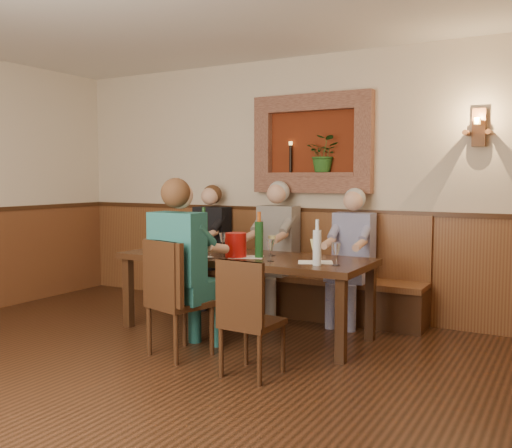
{
  "coord_description": "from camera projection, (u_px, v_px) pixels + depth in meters",
  "views": [
    {
      "loc": [
        2.73,
        -2.75,
        1.49
      ],
      "look_at": [
        0.1,
        1.9,
        1.05
      ],
      "focal_mm": 40.0,
      "sensor_mm": 36.0,
      "label": 1
    }
  ],
  "objects": [
    {
      "name": "spittoon_bucket",
      "position": [
        236.0,
        245.0,
        5.28
      ],
      "size": [
        0.23,
        0.23,
        0.23
      ],
      "primitive_type": "cylinder",
      "rotation": [
        0.0,
        0.0,
        -0.15
      ],
      "color": "#BB100B",
      "rests_on": "dining_table"
    },
    {
      "name": "tasting_sheet_d",
      "position": [
        198.0,
        256.0,
        5.31
      ],
      "size": [
        0.3,
        0.25,
        0.0
      ],
      "primitive_type": "cube",
      "rotation": [
        0.0,
        0.0,
        -0.33
      ],
      "color": "white",
      "rests_on": "dining_table"
    },
    {
      "name": "water_bottle",
      "position": [
        317.0,
        247.0,
        4.79
      ],
      "size": [
        0.09,
        0.09,
        0.39
      ],
      "rotation": [
        0.0,
        0.0,
        0.33
      ],
      "color": "silver",
      "rests_on": "dining_table"
    },
    {
      "name": "person_bench_right",
      "position": [
        351.0,
        268.0,
        5.76
      ],
      "size": [
        0.4,
        0.49,
        1.38
      ],
      "color": "navy",
      "rests_on": "ground"
    },
    {
      "name": "wainscoting",
      "position": [
        103.0,
        313.0,
        3.8
      ],
      "size": [
        6.02,
        6.02,
        1.15
      ],
      "color": "brown",
      "rests_on": "ground"
    },
    {
      "name": "wine_glass_7",
      "position": [
        336.0,
        254.0,
        4.77
      ],
      "size": [
        0.08,
        0.08,
        0.19
      ],
      "primitive_type": null,
      "color": "white",
      "rests_on": "dining_table"
    },
    {
      "name": "wine_glass_2",
      "position": [
        223.0,
        242.0,
        5.66
      ],
      "size": [
        0.08,
        0.08,
        0.19
      ],
      "primitive_type": null,
      "color": "white",
      "rests_on": "dining_table"
    },
    {
      "name": "wine_glass_5",
      "position": [
        161.0,
        241.0,
        5.72
      ],
      "size": [
        0.08,
        0.08,
        0.19
      ],
      "primitive_type": null,
      "color": "#E6DC8A",
      "rests_on": "dining_table"
    },
    {
      "name": "wine_glass_1",
      "position": [
        210.0,
        248.0,
        5.19
      ],
      "size": [
        0.08,
        0.08,
        0.19
      ],
      "primitive_type": null,
      "color": "#E6DC8A",
      "rests_on": "dining_table"
    },
    {
      "name": "person_chair_front",
      "position": [
        184.0,
        281.0,
        4.79
      ],
      "size": [
        0.45,
        0.55,
        1.49
      ],
      "color": "navy",
      "rests_on": "ground"
    },
    {
      "name": "chair_near_right",
      "position": [
        251.0,
        342.0,
        4.27
      ],
      "size": [
        0.41,
        0.41,
        0.89
      ],
      "rotation": [
        0.0,
        0.0,
        -0.05
      ],
      "color": "black",
      "rests_on": "ground"
    },
    {
      "name": "dining_table",
      "position": [
        244.0,
        263.0,
        5.4
      ],
      "size": [
        2.4,
        0.9,
        0.75
      ],
      "color": "black",
      "rests_on": "ground"
    },
    {
      "name": "wine_glass_4",
      "position": [
        270.0,
        250.0,
        5.03
      ],
      "size": [
        0.08,
        0.08,
        0.19
      ],
      "primitive_type": null,
      "color": "white",
      "rests_on": "dining_table"
    },
    {
      "name": "wine_glass_6",
      "position": [
        272.0,
        246.0,
        5.38
      ],
      "size": [
        0.08,
        0.08,
        0.19
      ],
      "primitive_type": null,
      "color": "#E6DC8A",
      "rests_on": "dining_table"
    },
    {
      "name": "person_bench_left",
      "position": [
        208.0,
        256.0,
        6.62
      ],
      "size": [
        0.41,
        0.5,
        1.4
      ],
      "color": "black",
      "rests_on": "ground"
    },
    {
      "name": "chair_near_left",
      "position": [
        178.0,
        322.0,
        4.75
      ],
      "size": [
        0.54,
        0.54,
        0.98
      ],
      "rotation": [
        0.0,
        0.0,
        -0.28
      ],
      "color": "black",
      "rests_on": "ground"
    },
    {
      "name": "bench",
      "position": [
        288.0,
        283.0,
        6.24
      ],
      "size": [
        3.0,
        0.45,
        1.11
      ],
      "color": "#381E0F",
      "rests_on": "ground"
    },
    {
      "name": "tasting_sheet_c",
      "position": [
        315.0,
        262.0,
        4.96
      ],
      "size": [
        0.36,
        0.32,
        0.0
      ],
      "primitive_type": "cube",
      "rotation": [
        0.0,
        0.0,
        0.43
      ],
      "color": "white",
      "rests_on": "dining_table"
    },
    {
      "name": "wine_bottle_green_b",
      "position": [
        204.0,
        232.0,
        5.8
      ],
      "size": [
        0.1,
        0.1,
        0.43
      ],
      "rotation": [
        0.0,
        0.0,
        -0.3
      ],
      "color": "#19471E",
      "rests_on": "dining_table"
    },
    {
      "name": "wall_niche",
      "position": [
        315.0,
        148.0,
        6.13
      ],
      "size": [
        1.36,
        0.3,
        1.06
      ],
      "color": "#5F200D",
      "rests_on": "ground"
    },
    {
      "name": "room_shell",
      "position": [
        98.0,
        116.0,
        3.69
      ],
      "size": [
        6.04,
        6.04,
        2.82
      ],
      "color": "beige",
      "rests_on": "ground"
    },
    {
      "name": "wine_glass_3",
      "position": [
        185.0,
        239.0,
        5.9
      ],
      "size": [
        0.08,
        0.08,
        0.19
      ],
      "primitive_type": null,
      "color": "white",
      "rests_on": "dining_table"
    },
    {
      "name": "tasting_sheet_b",
      "position": [
        246.0,
        257.0,
        5.28
      ],
      "size": [
        0.37,
        0.32,
        0.0
      ],
      "primitive_type": "cube",
      "rotation": [
        0.0,
        0.0,
        0.4
      ],
      "color": "white",
      "rests_on": "dining_table"
    },
    {
      "name": "wine_glass_0",
      "position": [
        314.0,
        250.0,
        5.08
      ],
      "size": [
        0.08,
        0.08,
        0.19
      ],
      "primitive_type": null,
      "color": "#E6DC8A",
      "rests_on": "dining_table"
    },
    {
      "name": "ground_plane",
      "position": [
        105.0,
        398.0,
        3.85
      ],
      "size": [
        6.0,
        6.0,
        0.0
      ],
      "primitive_type": "plane",
      "color": "black",
      "rests_on": "ground"
    },
    {
      "name": "person_bench_mid",
      "position": [
        274.0,
        259.0,
        6.18
      ],
      "size": [
        0.43,
        0.53,
        1.45
      ],
      "color": "#5E5956",
      "rests_on": "ground"
    },
    {
      "name": "tasting_sheet_a",
      "position": [
        162.0,
        250.0,
        5.78
      ],
      "size": [
        0.3,
        0.23,
        0.0
      ],
      "primitive_type": "cube",
      "rotation": [
        0.0,
        0.0,
        0.11
      ],
      "color": "white",
      "rests_on": "dining_table"
    },
    {
      "name": "wine_bottle_green_a",
      "position": [
        259.0,
        239.0,
        5.23
      ],
      "size": [
        0.09,
        0.09,
        0.42
      ],
      "rotation": [
        0.0,
        0.0,
        -0.16
      ],
      "color": "#19471E",
      "rests_on": "dining_table"
    },
    {
      "name": "wall_sconce",
      "position": [
        479.0,
        128.0,
        5.29
      ],
      "size": [
        0.25,
        0.2,
        0.35
      ],
      "color": "brown",
      "rests_on": "ground"
    }
  ]
}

